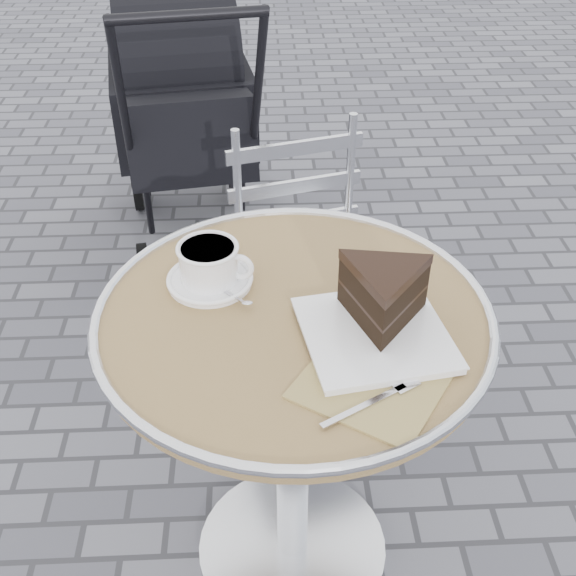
{
  "coord_description": "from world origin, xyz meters",
  "views": [
    {
      "loc": [
        -0.06,
        -1.0,
        1.54
      ],
      "look_at": [
        -0.01,
        0.01,
        0.78
      ],
      "focal_mm": 45.0,
      "sensor_mm": 36.0,
      "label": 1
    }
  ],
  "objects_px": {
    "baby_stroller": "(185,122)",
    "cafe_table": "(293,380)",
    "cake_plate_set": "(382,304)",
    "bistro_chair": "(303,241)",
    "cappuccino_set": "(210,267)"
  },
  "relations": [
    {
      "from": "cake_plate_set",
      "to": "bistro_chair",
      "type": "distance_m",
      "value": 0.71
    },
    {
      "from": "baby_stroller",
      "to": "cafe_table",
      "type": "bearing_deg",
      "value": -86.82
    },
    {
      "from": "cafe_table",
      "to": "bistro_chair",
      "type": "distance_m",
      "value": 0.6
    },
    {
      "from": "bistro_chair",
      "to": "cake_plate_set",
      "type": "bearing_deg",
      "value": -97.53
    },
    {
      "from": "cappuccino_set",
      "to": "bistro_chair",
      "type": "distance_m",
      "value": 0.6
    },
    {
      "from": "bistro_chair",
      "to": "cappuccino_set",
      "type": "bearing_deg",
      "value": -127.98
    },
    {
      "from": "cake_plate_set",
      "to": "baby_stroller",
      "type": "distance_m",
      "value": 1.61
    },
    {
      "from": "cake_plate_set",
      "to": "bistro_chair",
      "type": "xyz_separation_m",
      "value": [
        -0.09,
        0.65,
        -0.29
      ]
    },
    {
      "from": "cappuccino_set",
      "to": "bistro_chair",
      "type": "xyz_separation_m",
      "value": [
        0.21,
        0.49,
        -0.27
      ]
    },
    {
      "from": "cafe_table",
      "to": "cappuccino_set",
      "type": "relative_size",
      "value": 4.37
    },
    {
      "from": "cappuccino_set",
      "to": "baby_stroller",
      "type": "height_order",
      "value": "baby_stroller"
    },
    {
      "from": "cappuccino_set",
      "to": "cake_plate_set",
      "type": "xyz_separation_m",
      "value": [
        0.29,
        -0.15,
        0.02
      ]
    },
    {
      "from": "cake_plate_set",
      "to": "baby_stroller",
      "type": "height_order",
      "value": "baby_stroller"
    },
    {
      "from": "cafe_table",
      "to": "bistro_chair",
      "type": "height_order",
      "value": "bistro_chair"
    },
    {
      "from": "cafe_table",
      "to": "bistro_chair",
      "type": "bearing_deg",
      "value": 84.43
    }
  ]
}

